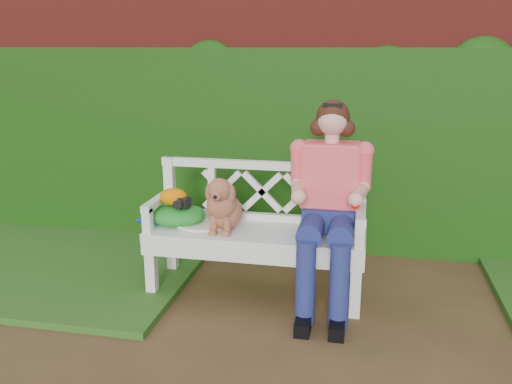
# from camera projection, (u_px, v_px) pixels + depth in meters

# --- Properties ---
(ground) EXTENTS (60.00, 60.00, 0.00)m
(ground) POSITION_uv_depth(u_px,v_px,m) (329.00, 352.00, 3.13)
(ground) COLOR #48321C
(brick_wall) EXTENTS (10.00, 0.30, 2.20)m
(brick_wall) POSITION_uv_depth(u_px,v_px,m) (350.00, 120.00, 4.64)
(brick_wall) COLOR maroon
(brick_wall) RESTS_ON ground
(ivy_hedge) EXTENTS (10.00, 0.18, 1.70)m
(ivy_hedge) POSITION_uv_depth(u_px,v_px,m) (347.00, 153.00, 4.49)
(ivy_hedge) COLOR #194B0C
(ivy_hedge) RESTS_ON ground
(grass_left) EXTENTS (2.60, 2.00, 0.05)m
(grass_left) POSITION_uv_depth(u_px,v_px,m) (43.00, 259.00, 4.44)
(grass_left) COLOR #264F15
(grass_left) RESTS_ON ground
(garden_bench) EXTENTS (1.62, 0.73, 0.48)m
(garden_bench) POSITION_uv_depth(u_px,v_px,m) (256.00, 262.00, 3.82)
(garden_bench) COLOR white
(garden_bench) RESTS_ON ground
(seated_woman) EXTENTS (0.73, 0.87, 1.34)m
(seated_woman) POSITION_uv_depth(u_px,v_px,m) (329.00, 208.00, 3.59)
(seated_woman) COLOR #F2363C
(seated_woman) RESTS_ON ground
(dog) EXTENTS (0.35, 0.42, 0.39)m
(dog) POSITION_uv_depth(u_px,v_px,m) (224.00, 202.00, 3.70)
(dog) COLOR #B2652B
(dog) RESTS_ON garden_bench
(tennis_racket) EXTENTS (0.74, 0.47, 0.03)m
(tennis_racket) POSITION_uv_depth(u_px,v_px,m) (197.00, 224.00, 3.81)
(tennis_racket) COLOR silver
(tennis_racket) RESTS_ON garden_bench
(green_bag) EXTENTS (0.42, 0.32, 0.14)m
(green_bag) POSITION_uv_depth(u_px,v_px,m) (176.00, 215.00, 3.85)
(green_bag) COLOR #327825
(green_bag) RESTS_ON garden_bench
(camera_item) EXTENTS (0.12, 0.10, 0.07)m
(camera_item) POSITION_uv_depth(u_px,v_px,m) (182.00, 202.00, 3.78)
(camera_item) COLOR black
(camera_item) RESTS_ON green_bag
(baseball_glove) EXTENTS (0.22, 0.17, 0.13)m
(baseball_glove) POSITION_uv_depth(u_px,v_px,m) (173.00, 197.00, 3.81)
(baseball_glove) COLOR #D87100
(baseball_glove) RESTS_ON green_bag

